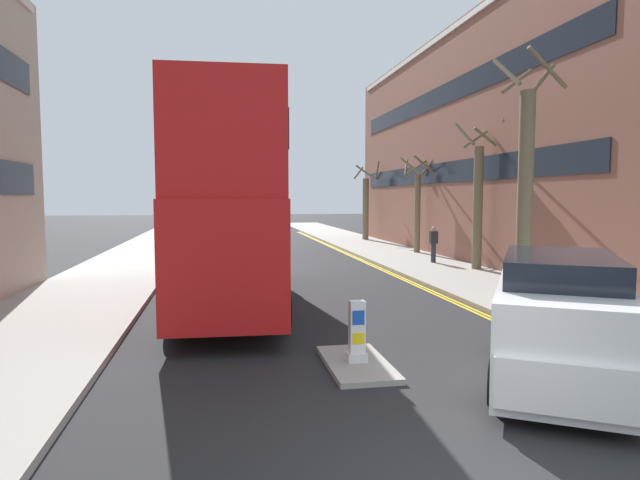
{
  "coord_description": "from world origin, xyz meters",
  "views": [
    {
      "loc": [
        -2.4,
        -4.63,
        3.08
      ],
      "look_at": [
        0.5,
        11.0,
        1.8
      ],
      "focal_mm": 30.24,
      "sensor_mm": 36.0,
      "label": 1
    }
  ],
  "objects_px": {
    "keep_left_bollard": "(357,334)",
    "taxi_minivan": "(559,320)",
    "pedestrian_far": "(434,244)",
    "double_decker_bus_away": "(231,198)"
  },
  "relations": [
    {
      "from": "double_decker_bus_away",
      "to": "taxi_minivan",
      "type": "xyz_separation_m",
      "value": [
        5.14,
        -7.71,
        -1.96
      ]
    },
    {
      "from": "pedestrian_far",
      "to": "double_decker_bus_away",
      "type": "bearing_deg",
      "value": -141.77
    },
    {
      "from": "taxi_minivan",
      "to": "pedestrian_far",
      "type": "bearing_deg",
      "value": 75.12
    },
    {
      "from": "pedestrian_far",
      "to": "keep_left_bollard",
      "type": "bearing_deg",
      "value": -117.53
    },
    {
      "from": "keep_left_bollard",
      "to": "taxi_minivan",
      "type": "xyz_separation_m",
      "value": [
        3.04,
        -1.46,
        0.46
      ]
    },
    {
      "from": "taxi_minivan",
      "to": "pedestrian_far",
      "type": "height_order",
      "value": "taxi_minivan"
    },
    {
      "from": "double_decker_bus_away",
      "to": "pedestrian_far",
      "type": "distance_m",
      "value": 11.76
    },
    {
      "from": "keep_left_bollard",
      "to": "taxi_minivan",
      "type": "height_order",
      "value": "taxi_minivan"
    },
    {
      "from": "keep_left_bollard",
      "to": "double_decker_bus_away",
      "type": "distance_m",
      "value": 7.03
    },
    {
      "from": "keep_left_bollard",
      "to": "taxi_minivan",
      "type": "relative_size",
      "value": 0.22
    }
  ]
}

